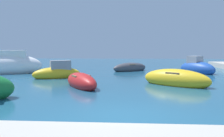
% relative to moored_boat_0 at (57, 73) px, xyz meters
% --- Properties ---
extents(ground, '(80.00, 80.00, 0.00)m').
position_rel_moored_boat_0_xyz_m(ground, '(4.87, -9.26, -0.38)').
color(ground, '#1E5170').
extents(moored_boat_0, '(3.54, 2.49, 1.48)m').
position_rel_moored_boat_0_xyz_m(moored_boat_0, '(0.00, 0.00, 0.00)').
color(moored_boat_0, gold).
rests_on(moored_boat_0, ground).
extents(moored_boat_1, '(6.31, 4.23, 2.42)m').
position_rel_moored_boat_0_xyz_m(moored_boat_1, '(-5.23, 2.80, 0.28)').
color(moored_boat_1, white).
rests_on(moored_boat_1, ground).
extents(moored_boat_5, '(3.11, 3.74, 1.75)m').
position_rel_moored_boat_0_xyz_m(moored_boat_5, '(10.96, 3.99, 0.05)').
color(moored_boat_5, '#1E479E').
rests_on(moored_boat_5, ground).
extents(moored_boat_7, '(3.61, 3.03, 1.01)m').
position_rel_moored_boat_0_xyz_m(moored_boat_7, '(5.26, 5.47, -0.09)').
color(moored_boat_7, '#3F3F47').
rests_on(moored_boat_7, ground).
extents(moored_boat_8, '(4.04, 3.41, 1.21)m').
position_rel_moored_boat_0_xyz_m(moored_boat_8, '(7.79, -2.77, -0.04)').
color(moored_boat_8, gold).
rests_on(moored_boat_8, ground).
extents(moored_boat_9, '(2.76, 3.56, 1.00)m').
position_rel_moored_boat_0_xyz_m(moored_boat_9, '(2.47, -3.68, -0.10)').
color(moored_boat_9, '#B21E1E').
rests_on(moored_boat_9, ground).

